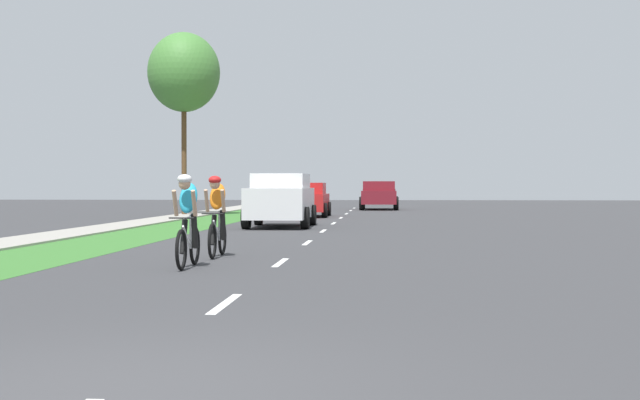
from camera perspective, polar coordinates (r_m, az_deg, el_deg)
The scene contains 10 objects.
ground_plane at distance 26.04m, azimuth 0.02°, elevation -2.14°, with size 120.00×120.00×0.00m, color #38383A.
grass_verge at distance 26.86m, azimuth -10.68°, elevation -2.05°, with size 2.53×70.00×0.01m, color #38722D.
sidewalk_concrete at distance 27.47m, azimuth -14.91°, elevation -2.00°, with size 1.66×70.00×0.10m, color #9E998E.
lane_markings_center at distance 30.02m, azimuth 0.57°, elevation -1.72°, with size 0.12×52.20×0.01m.
cyclist_lead at distance 15.21m, azimuth -8.46°, elevation -1.26°, with size 0.42×1.72×1.58m.
cyclist_trailing at distance 17.42m, azimuth -6.60°, elevation -0.98°, with size 0.42×1.72×1.58m.
suv_white at distance 29.92m, azimuth -2.53°, elevation 0.08°, with size 2.15×4.70×1.79m.
sedan_red at distance 39.89m, azimuth -0.84°, elevation 0.03°, with size 1.98×4.30×1.52m.
pickup_maroon at distance 51.78m, azimuth 3.80°, elevation 0.30°, with size 2.22×5.10×1.64m.
street_tree_far at distance 42.59m, azimuth -8.71°, elevation 8.05°, with size 3.38×3.38×8.57m.
Camera 1 is at (1.87, -5.93, 1.39)m, focal length 50.00 mm.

